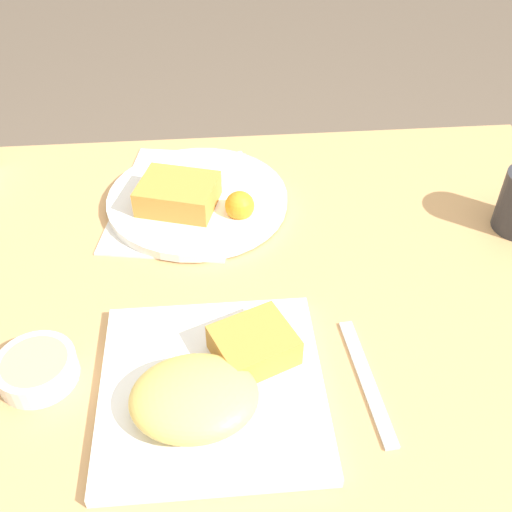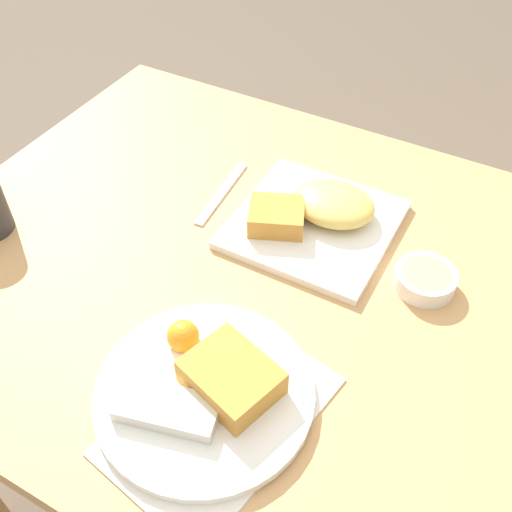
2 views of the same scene
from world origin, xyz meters
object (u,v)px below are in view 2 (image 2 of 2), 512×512
(butter_knife, at_px, (222,193))
(plate_oval_far, at_px, (207,387))
(plate_square_near, at_px, (316,215))
(sauce_ramekin, at_px, (425,279))

(butter_knife, bearing_deg, plate_oval_far, 23.60)
(plate_square_near, bearing_deg, butter_knife, 2.09)
(sauce_ramekin, distance_m, butter_knife, 0.38)
(plate_square_near, distance_m, plate_oval_far, 0.36)
(plate_square_near, relative_size, plate_oval_far, 0.89)
(plate_square_near, bearing_deg, sauce_ramekin, 167.25)
(plate_square_near, height_order, sauce_ramekin, plate_square_near)
(sauce_ramekin, bearing_deg, butter_knife, -5.83)
(plate_square_near, distance_m, butter_knife, 0.18)
(sauce_ramekin, bearing_deg, plate_oval_far, 59.47)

